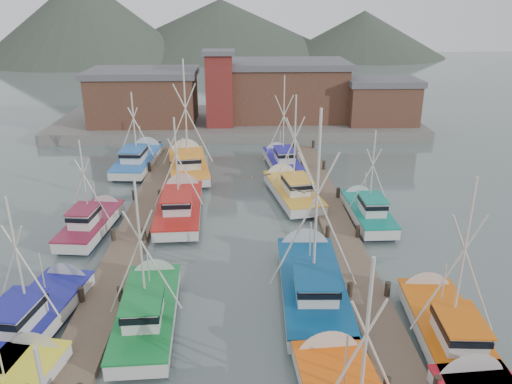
{
  "coord_description": "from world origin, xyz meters",
  "views": [
    {
      "loc": [
        0.33,
        -24.39,
        15.1
      ],
      "look_at": [
        1.37,
        7.71,
        2.6
      ],
      "focal_mm": 35.0,
      "sensor_mm": 36.0,
      "label": 1
    }
  ],
  "objects_px": {
    "lookout_tower": "(219,88)",
    "boat_4": "(149,308)",
    "boat_12": "(188,164)",
    "boat_8": "(180,206)"
  },
  "relations": [
    {
      "from": "lookout_tower",
      "to": "boat_4",
      "type": "height_order",
      "value": "lookout_tower"
    },
    {
      "from": "boat_4",
      "to": "boat_8",
      "type": "relative_size",
      "value": 0.88
    },
    {
      "from": "lookout_tower",
      "to": "boat_12",
      "type": "xyz_separation_m",
      "value": [
        -2.6,
        -12.85,
        -4.86
      ]
    },
    {
      "from": "boat_8",
      "to": "boat_12",
      "type": "relative_size",
      "value": 0.89
    },
    {
      "from": "boat_8",
      "to": "boat_4",
      "type": "bearing_deg",
      "value": -93.08
    },
    {
      "from": "lookout_tower",
      "to": "boat_4",
      "type": "xyz_separation_m",
      "value": [
        -2.33,
        -36.2,
        -4.87
      ]
    },
    {
      "from": "lookout_tower",
      "to": "boat_12",
      "type": "bearing_deg",
      "value": -101.44
    },
    {
      "from": "boat_4",
      "to": "boat_12",
      "type": "distance_m",
      "value": 23.35
    },
    {
      "from": "lookout_tower",
      "to": "boat_4",
      "type": "distance_m",
      "value": 36.6
    },
    {
      "from": "boat_8",
      "to": "boat_12",
      "type": "xyz_separation_m",
      "value": [
        -0.37,
        10.12,
        0.01
      ]
    }
  ]
}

